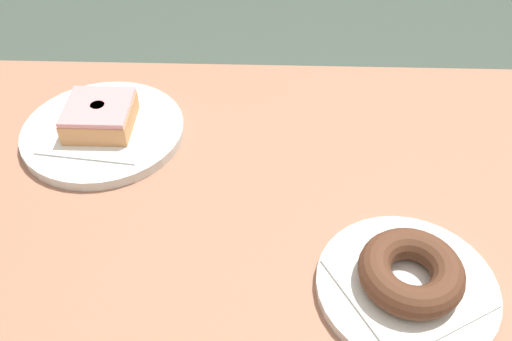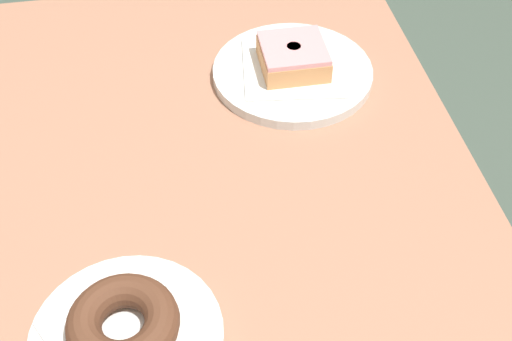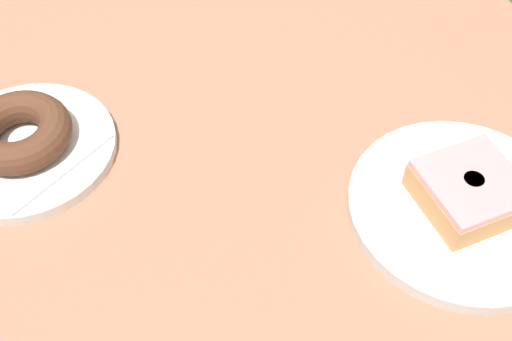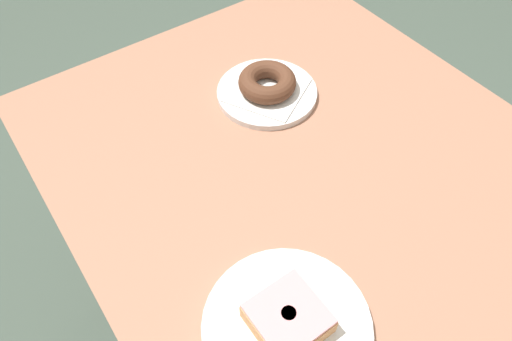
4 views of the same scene
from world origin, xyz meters
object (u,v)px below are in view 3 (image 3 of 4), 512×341
object	(u,v)px
plate_glazed_square	(462,208)
donut_glazed_square	(469,191)
donut_chocolate_ring	(19,132)
plate_chocolate_ring	(26,149)

from	to	relation	value
plate_glazed_square	donut_glazed_square	distance (m)	0.03
plate_glazed_square	donut_chocolate_ring	xyz separation A→B (m)	(-0.38, 0.25, 0.03)
plate_glazed_square	plate_chocolate_ring	distance (m)	0.46
plate_glazed_square	donut_chocolate_ring	world-z (taller)	donut_chocolate_ring
plate_chocolate_ring	donut_chocolate_ring	world-z (taller)	donut_chocolate_ring
plate_glazed_square	donut_chocolate_ring	size ratio (longest dim) A/B	2.05
plate_glazed_square	plate_chocolate_ring	bearing A→B (deg)	146.97
plate_glazed_square	donut_chocolate_ring	bearing A→B (deg)	146.97
donut_glazed_square	donut_chocolate_ring	world-z (taller)	donut_glazed_square
donut_glazed_square	plate_chocolate_ring	bearing A→B (deg)	146.97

